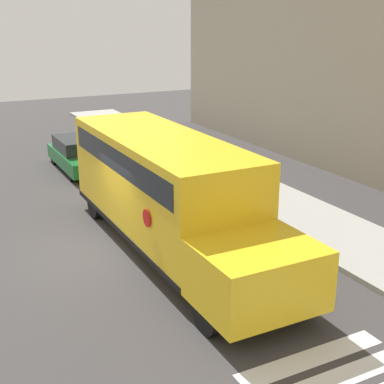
{
  "coord_description": "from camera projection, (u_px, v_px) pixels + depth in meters",
  "views": [
    {
      "loc": [
        13.26,
        -4.0,
        6.18
      ],
      "look_at": [
        1.11,
        2.27,
        1.7
      ],
      "focal_mm": 50.0,
      "sensor_mm": 36.0,
      "label": 1
    }
  ],
  "objects": [
    {
      "name": "parked_car",
      "position": [
        81.0,
        154.0,
        22.63
      ],
      "size": [
        4.3,
        1.87,
        1.34
      ],
      "color": "#196B2D",
      "rests_on": "ground"
    },
    {
      "name": "school_bus",
      "position": [
        166.0,
        187.0,
        14.63
      ],
      "size": [
        9.84,
        2.57,
        3.1
      ],
      "color": "yellow",
      "rests_on": "ground"
    },
    {
      "name": "ground_plane",
      "position": [
        101.0,
        251.0,
        14.87
      ],
      "size": [
        60.0,
        60.0,
        0.0
      ],
      "primitive_type": "plane",
      "color": "#3A3838"
    },
    {
      "name": "sidewalk_strip",
      "position": [
        290.0,
        211.0,
        17.68
      ],
      "size": [
        44.0,
        3.0,
        0.15
      ],
      "color": "#9E9E99",
      "rests_on": "ground"
    }
  ]
}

